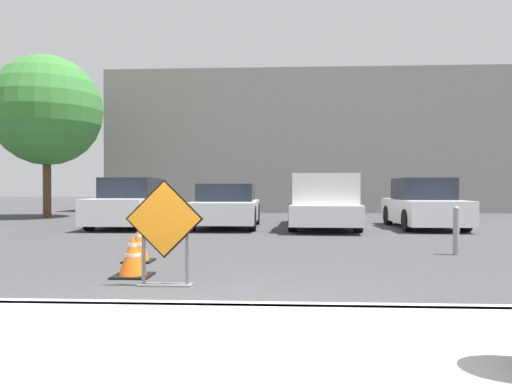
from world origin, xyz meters
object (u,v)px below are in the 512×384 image
Objects in this scene: traffic_cone_second at (139,245)px; parked_car_nearest at (131,205)px; road_closed_sign at (164,229)px; pickup_truck at (324,204)px; bollard_nearest at (456,229)px; traffic_cone_nearest at (133,256)px; parked_car_second at (226,207)px; parked_car_third at (423,205)px.

parked_car_nearest reaches higher than traffic_cone_second.
road_closed_sign is 0.23× the size of pickup_truck.
bollard_nearest reaches higher than traffic_cone_second.
traffic_cone_second is at bearing 103.06° from traffic_cone_nearest.
parked_car_second reaches higher than traffic_cone_second.
pickup_truck is 6.14m from bollard_nearest.
traffic_cone_second is 0.14× the size of parked_car_second.
parked_car_nearest is 2.99m from parked_car_second.
parked_car_third is at bearing 79.76° from bollard_nearest.
parked_car_nearest is 0.75× the size of pickup_truck.
parked_car_second is at bearing 84.69° from traffic_cone_second.
parked_car_second is 2.97m from pickup_truck.
parked_car_second is at bearing 87.67° from traffic_cone_nearest.
parked_car_nearest is 8.96m from parked_car_third.
bollard_nearest is at bearing 79.89° from parked_car_third.
bollard_nearest is (4.88, -5.96, -0.16)m from parked_car_second.
parked_car_nearest is (-2.64, 8.47, 0.41)m from traffic_cone_nearest.
traffic_cone_nearest is at bearing -76.94° from traffic_cone_second.
pickup_truck is (2.72, 8.95, 0.01)m from road_closed_sign.
parked_car_third is (5.72, 9.18, -0.03)m from road_closed_sign.
traffic_cone_second is 7.13m from parked_car_second.
parked_car_third reaches higher than road_closed_sign.
traffic_cone_nearest is 10.63m from parked_car_third.
bollard_nearest is at bearing 25.51° from traffic_cone_nearest.
traffic_cone_nearest is 1.00× the size of traffic_cone_second.
parked_car_second is at bearing 179.02° from parked_car_nearest.
parked_car_second is (0.66, 7.09, 0.35)m from traffic_cone_second.
parked_car_third is 4.56× the size of bollard_nearest.
parked_car_second is 7.70m from bollard_nearest.
parked_car_nearest is at bearing 107.33° from traffic_cone_nearest.
bollard_nearest is (7.87, -5.97, -0.22)m from parked_car_nearest.
parked_car_nearest reaches higher than bollard_nearest.
bollard_nearest is at bearing 111.37° from pickup_truck.
road_closed_sign is 9.09m from parked_car_second.
parked_car_nearest is (-2.33, 7.11, 0.41)m from traffic_cone_second.
road_closed_sign is 9.66m from parked_car_nearest.
traffic_cone_second is at bearing 107.44° from parked_car_nearest.
road_closed_sign reaches higher than traffic_cone_nearest.
parked_car_nearest is at bearing -0.81° from parked_car_second.
pickup_truck reaches higher than parked_car_third.
bollard_nearest is at bearing 128.79° from parked_car_second.
bollard_nearest is at bearing 11.59° from traffic_cone_second.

